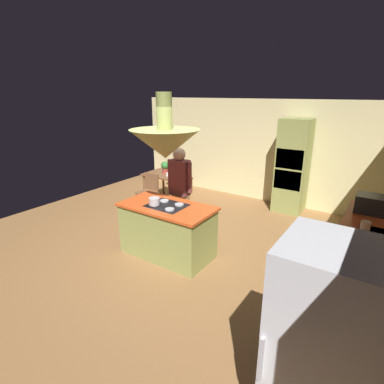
# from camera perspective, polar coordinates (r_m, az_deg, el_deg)

# --- Properties ---
(ground) EXTENTS (8.16, 8.16, 0.00)m
(ground) POSITION_cam_1_polar(r_m,az_deg,el_deg) (5.57, -3.21, -10.71)
(ground) COLOR olive
(wall_back) EXTENTS (6.80, 0.10, 2.55)m
(wall_back) POSITION_cam_1_polar(r_m,az_deg,el_deg) (8.02, 11.79, 7.71)
(wall_back) COLOR beige
(wall_back) RESTS_ON ground
(kitchen_island) EXTENTS (1.59, 0.85, 0.93)m
(kitchen_island) POSITION_cam_1_polar(r_m,az_deg,el_deg) (5.22, -4.63, -7.17)
(kitchen_island) COLOR #8C934C
(kitchen_island) RESTS_ON ground
(counter_run_right) EXTENTS (0.73, 2.50, 0.91)m
(counter_run_right) POSITION_cam_1_polar(r_m,az_deg,el_deg) (4.99, 29.11, -10.86)
(counter_run_right) COLOR #8C934C
(counter_run_right) RESTS_ON ground
(oven_tower) EXTENTS (0.66, 0.62, 2.16)m
(oven_tower) POSITION_cam_1_polar(r_m,az_deg,el_deg) (7.33, 18.40, 4.60)
(oven_tower) COLOR #8C934C
(oven_tower) RESTS_ON ground
(refrigerator) EXTENTS (0.72, 0.74, 1.77)m
(refrigerator) POSITION_cam_1_polar(r_m,az_deg,el_deg) (2.68, 23.30, -26.28)
(refrigerator) COLOR silver
(refrigerator) RESTS_ON ground
(dining_table) EXTENTS (0.95, 0.88, 0.76)m
(dining_table) POSITION_cam_1_polar(r_m,az_deg,el_deg) (7.70, -4.87, 2.81)
(dining_table) COLOR brown
(dining_table) RESTS_ON ground
(person_at_island) EXTENTS (0.53, 0.23, 1.75)m
(person_at_island) POSITION_cam_1_polar(r_m,az_deg,el_deg) (5.67, -2.33, 0.96)
(person_at_island) COLOR tan
(person_at_island) RESTS_ON ground
(range_hood) EXTENTS (1.10, 1.10, 1.00)m
(range_hood) POSITION_cam_1_polar(r_m,az_deg,el_deg) (4.77, -5.10, 9.34)
(range_hood) COLOR #8C934C
(pendant_light_over_table) EXTENTS (0.32, 0.32, 0.82)m
(pendant_light_over_table) POSITION_cam_1_polar(r_m,az_deg,el_deg) (7.46, -5.12, 11.81)
(pendant_light_over_table) COLOR #E0B266
(chair_facing_island) EXTENTS (0.40, 0.40, 0.87)m
(chair_facing_island) POSITION_cam_1_polar(r_m,az_deg,el_deg) (7.26, -8.09, 0.52)
(chair_facing_island) COLOR brown
(chair_facing_island) RESTS_ON ground
(chair_by_back_wall) EXTENTS (0.40, 0.40, 0.87)m
(chair_by_back_wall) POSITION_cam_1_polar(r_m,az_deg,el_deg) (8.24, -1.97, 2.86)
(chair_by_back_wall) COLOR brown
(chair_by_back_wall) RESTS_ON ground
(potted_plant_on_table) EXTENTS (0.20, 0.20, 0.30)m
(potted_plant_on_table) POSITION_cam_1_polar(r_m,az_deg,el_deg) (7.62, -5.11, 4.80)
(potted_plant_on_table) COLOR #99382D
(potted_plant_on_table) RESTS_ON dining_table
(cup_on_table) EXTENTS (0.07, 0.07, 0.09)m
(cup_on_table) POSITION_cam_1_polar(r_m,az_deg,el_deg) (7.36, -4.62, 3.34)
(cup_on_table) COLOR white
(cup_on_table) RESTS_ON dining_table
(canister_flour) EXTENTS (0.10, 0.10, 0.16)m
(canister_flour) POSITION_cam_1_polar(r_m,az_deg,el_deg) (4.21, 29.28, -8.22)
(canister_flour) COLOR silver
(canister_flour) RESTS_ON counter_run_right
(canister_sugar) EXTENTS (0.12, 0.12, 0.15)m
(canister_sugar) POSITION_cam_1_polar(r_m,az_deg,el_deg) (4.38, 29.52, -7.34)
(canister_sugar) COLOR silver
(canister_sugar) RESTS_ON counter_run_right
(canister_tea) EXTENTS (0.12, 0.12, 0.21)m
(canister_tea) POSITION_cam_1_polar(r_m,az_deg,el_deg) (4.53, 29.81, -6.09)
(canister_tea) COLOR #E0B78C
(canister_tea) RESTS_ON counter_run_right
(microwave_on_counter) EXTENTS (0.46, 0.36, 0.28)m
(microwave_on_counter) POSITION_cam_1_polar(r_m,az_deg,el_deg) (5.45, 30.85, -2.00)
(microwave_on_counter) COLOR #232326
(microwave_on_counter) RESTS_ON counter_run_right
(cooking_pot_on_cooktop) EXTENTS (0.18, 0.18, 0.12)m
(cooking_pot_on_cooktop) POSITION_cam_1_polar(r_m,az_deg,el_deg) (5.02, -7.14, -1.76)
(cooking_pot_on_cooktop) COLOR #B2B2B7
(cooking_pot_on_cooktop) RESTS_ON kitchen_island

